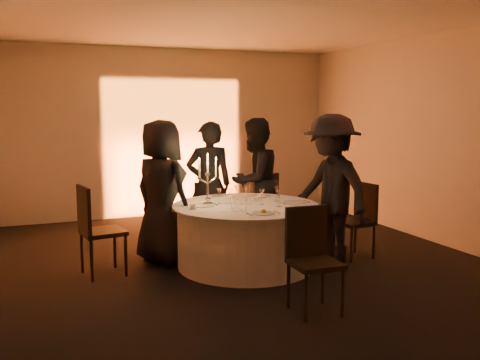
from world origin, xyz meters
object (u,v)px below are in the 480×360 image
object	(u,v)px
chair_left	(95,225)
guest_right	(331,189)
banquet_table	(246,235)
guest_back_left	(209,185)
chair_right	(359,216)
candelabra	(208,187)
guest_left	(161,192)
chair_front	(311,253)
guest_back_right	(255,181)
chair_back_left	(205,206)
coffee_cup	(193,207)
chair_back_right	(264,201)

from	to	relation	value
chair_left	guest_right	xyz separation A→B (m)	(2.83, -0.50, 0.33)
banquet_table	guest_back_left	xyz separation A→B (m)	(-0.12, 1.06, 0.50)
chair_right	candelabra	xyz separation A→B (m)	(-1.96, 0.34, 0.44)
guest_left	guest_right	size ratio (longest dim) A/B	0.96
guest_left	chair_front	bearing A→B (deg)	175.72
chair_right	chair_left	bearing A→B (deg)	-103.99
guest_left	guest_back_right	size ratio (longest dim) A/B	1.00
guest_back_left	guest_left	bearing A→B (deg)	40.62
guest_right	chair_right	bearing A→B (deg)	86.14
banquet_table	guest_left	size ratio (longest dim) A/B	1.00
banquet_table	chair_right	bearing A→B (deg)	-5.88
guest_right	chair_left	bearing A→B (deg)	-111.99
guest_back_right	candelabra	world-z (taller)	guest_back_right
chair_back_left	chair_front	xyz separation A→B (m)	(0.06, -3.15, 0.09)
banquet_table	chair_left	world-z (taller)	chair_left
chair_right	chair_front	size ratio (longest dim) A/B	0.97
guest_right	candelabra	bearing A→B (deg)	-117.34
chair_front	chair_back_left	bearing A→B (deg)	92.39
chair_left	chair_back_left	size ratio (longest dim) A/B	1.23
chair_left	guest_right	size ratio (longest dim) A/B	0.57
chair_front	coffee_cup	distance (m)	1.71
banquet_table	candelabra	bearing A→B (deg)	156.94
chair_back_left	guest_right	world-z (taller)	guest_right
banquet_table	candelabra	distance (m)	0.77
guest_left	candelabra	xyz separation A→B (m)	(0.50, -0.33, 0.09)
chair_back_left	guest_back_right	distance (m)	0.89
guest_back_right	guest_right	bearing A→B (deg)	83.07
guest_back_left	coffee_cup	bearing A→B (deg)	69.44
chair_back_right	chair_right	xyz separation A→B (m)	(0.68, -1.52, 0.01)
chair_right	guest_right	xyz separation A→B (m)	(-0.47, -0.07, 0.39)
chair_left	guest_left	distance (m)	0.93
guest_back_right	candelabra	bearing A→B (deg)	13.33
banquet_table	chair_right	xyz separation A→B (m)	(1.53, -0.16, 0.16)
chair_back_right	guest_back_right	world-z (taller)	guest_back_right
chair_back_left	guest_back_left	world-z (taller)	guest_back_left
chair_front	guest_left	bearing A→B (deg)	116.15
chair_left	guest_back_right	size ratio (longest dim) A/B	0.59
chair_back_right	guest_right	bearing A→B (deg)	68.06
chair_right	candelabra	size ratio (longest dim) A/B	1.53
chair_front	guest_back_right	bearing A→B (deg)	80.01
banquet_table	candelabra	xyz separation A→B (m)	(-0.43, 0.18, 0.61)
banquet_table	guest_right	size ratio (longest dim) A/B	0.96
banquet_table	chair_back_left	world-z (taller)	chair_back_left
chair_back_left	guest_back_left	bearing A→B (deg)	79.57
chair_back_right	candelabra	size ratio (longest dim) A/B	1.51
guest_left	guest_right	xyz separation A→B (m)	(1.99, -0.74, 0.03)
chair_left	chair_front	bearing A→B (deg)	-145.19
banquet_table	chair_back_right	bearing A→B (deg)	58.05
chair_front	coffee_cup	world-z (taller)	chair_front
chair_left	candelabra	size ratio (longest dim) A/B	1.67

